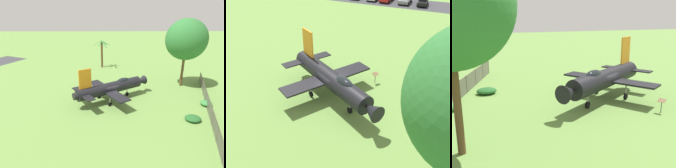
{
  "view_description": "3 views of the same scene",
  "coord_description": "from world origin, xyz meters",
  "views": [
    {
      "loc": [
        -0.2,
        -26.38,
        12.73
      ],
      "look_at": [
        0.24,
        -0.61,
        2.86
      ],
      "focal_mm": 31.2,
      "sensor_mm": 36.0,
      "label": 1
    },
    {
      "loc": [
        21.36,
        -0.23,
        14.61
      ],
      "look_at": [
        0.83,
        0.7,
        1.9
      ],
      "focal_mm": 42.96,
      "sensor_mm": 36.0,
      "label": 2
    },
    {
      "loc": [
        12.31,
        20.9,
        7.59
      ],
      "look_at": [
        5.05,
        2.37,
        2.5
      ],
      "focal_mm": 43.34,
      "sensor_mm": 36.0,
      "label": 3
    }
  ],
  "objects": [
    {
      "name": "shrub_near_fence",
      "position": [
        10.06,
        -5.87,
        0.31
      ],
      "size": [
        1.93,
        1.72,
        0.61
      ],
      "color": "#235B26",
      "rests_on": "ground_plane"
    },
    {
      "name": "perimeter_fence",
      "position": [
        12.91,
        -3.88,
        0.93
      ],
      "size": [
        8.45,
        24.33,
        1.76
      ],
      "rotation": [
        0.0,
        0.0,
        7.52
      ],
      "color": "#4C4238",
      "rests_on": "ground_plane"
    },
    {
      "name": "info_plaque",
      "position": [
        -2.38,
        4.71,
        0.85
      ],
      "size": [
        0.62,
        0.71,
        1.14
      ],
      "color": "#333333",
      "rests_on": "ground_plane"
    },
    {
      "name": "ground_plane",
      "position": [
        0.0,
        0.0,
        0.0
      ],
      "size": [
        200.0,
        200.0,
        0.0
      ],
      "primitive_type": "plane",
      "color": "#668E42"
    },
    {
      "name": "display_jet",
      "position": [
        0.31,
        0.19,
        2.05
      ],
      "size": [
        11.55,
        8.94,
        5.5
      ],
      "rotation": [
        0.0,
        0.0,
        0.56
      ],
      "color": "black",
      "rests_on": "ground_plane"
    }
  ]
}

